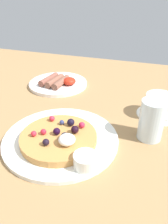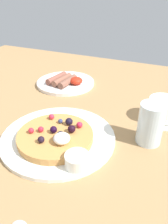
# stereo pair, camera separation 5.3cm
# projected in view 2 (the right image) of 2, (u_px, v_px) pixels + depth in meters

# --- Properties ---
(ground_plane) EXTENTS (1.55, 1.27, 0.03)m
(ground_plane) POSITION_uv_depth(u_px,v_px,m) (61.00, 126.00, 0.64)
(ground_plane) COLOR #9F794D
(pancake_plate) EXTENTS (0.29, 0.29, 0.01)m
(pancake_plate) POSITION_uv_depth(u_px,v_px,m) (58.00, 137.00, 0.56)
(pancake_plate) COLOR white
(pancake_plate) RESTS_ON ground_plane
(pancake_with_berries) EXTENTS (0.19, 0.19, 0.04)m
(pancake_with_berries) POSITION_uv_depth(u_px,v_px,m) (56.00, 136.00, 0.54)
(pancake_with_berries) COLOR #C68846
(pancake_with_berries) RESTS_ON pancake_plate
(syrup_ramekin) EXTENTS (0.05, 0.05, 0.03)m
(syrup_ramekin) POSITION_uv_depth(u_px,v_px,m) (77.00, 160.00, 0.46)
(syrup_ramekin) COLOR white
(syrup_ramekin) RESTS_ON pancake_plate
(breakfast_plate) EXTENTS (0.22, 0.22, 0.01)m
(breakfast_plate) POSITION_uv_depth(u_px,v_px,m) (66.00, 83.00, 0.86)
(breakfast_plate) COLOR white
(breakfast_plate) RESTS_ON ground_plane
(fried_breakfast) EXTENTS (0.15, 0.11, 0.03)m
(fried_breakfast) POSITION_uv_depth(u_px,v_px,m) (64.00, 80.00, 0.84)
(fried_breakfast) COLOR brown
(fried_breakfast) RESTS_ON breakfast_plate
(coffee_saucer) EXTENTS (0.12, 0.12, 0.01)m
(coffee_saucer) POSITION_uv_depth(u_px,v_px,m) (161.00, 118.00, 0.64)
(coffee_saucer) COLOR white
(coffee_saucer) RESTS_ON ground_plane
(coffee_cup) EXTENTS (0.10, 0.09, 0.06)m
(coffee_cup) POSITION_uv_depth(u_px,v_px,m) (164.00, 108.00, 0.62)
(coffee_cup) COLOR white
(coffee_cup) RESTS_ON coffee_saucer
(water_glass) EXTENTS (0.06, 0.06, 0.11)m
(water_glass) POSITION_uv_depth(u_px,v_px,m) (151.00, 124.00, 0.53)
(water_glass) COLOR silver
(water_glass) RESTS_ON ground_plane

